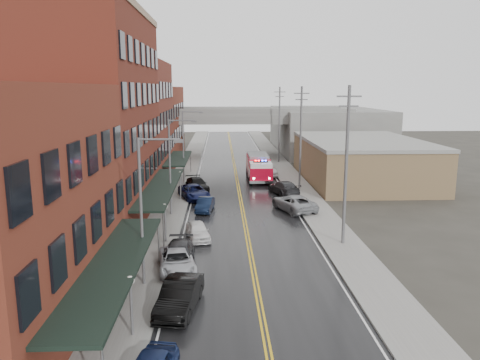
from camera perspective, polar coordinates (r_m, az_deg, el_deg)
name	(u,v)px	position (r m, az deg, el deg)	size (l,w,h in m)	color
ground	(269,357)	(22.30, 3.58, -20.77)	(220.00, 220.00, 0.00)	#2D2B26
road	(241,200)	(50.26, 0.07, -2.41)	(11.00, 160.00, 0.02)	black
sidewalk_left	(172,200)	(50.47, -8.25, -2.39)	(3.00, 160.00, 0.15)	slate
sidewalk_right	(308,198)	(51.07, 8.28, -2.23)	(3.00, 160.00, 0.15)	slate
curb_left	(188,200)	(50.33, -6.38, -2.38)	(0.30, 160.00, 0.15)	gray
curb_right	(293,199)	(50.79, 6.45, -2.26)	(0.30, 160.00, 0.15)	gray
brick_building_b	(93,120)	(43.39, -17.49, 6.95)	(9.00, 20.00, 18.00)	#5D2718
brick_building_c	(131,123)	(60.52, -13.15, 6.79)	(9.00, 15.00, 15.00)	#5F2B1C
brick_building_far	(152,124)	(77.85, -10.73, 6.68)	(9.00, 20.00, 12.00)	maroon
tan_building	(361,161)	(62.23, 14.56, 2.20)	(14.00, 22.00, 5.00)	olive
right_far_block	(326,130)	(91.39, 10.38, 6.07)	(18.00, 30.00, 8.00)	slate
awning_0	(116,263)	(25.04, -14.91, -9.81)	(2.60, 16.00, 3.09)	black
awning_1	(162,187)	(43.07, -9.54, -0.80)	(2.60, 18.00, 3.09)	black
awning_2	(178,158)	(60.21, -7.51, 2.64)	(2.60, 13.00, 3.09)	black
globe_lamp_0	(131,292)	(23.27, -13.20, -13.18)	(0.44, 0.44, 3.12)	#59595B
globe_lamp_1	(165,214)	(36.34, -9.14, -4.11)	(0.44, 0.44, 3.12)	#59595B
globe_lamp_2	(180,179)	(49.92, -7.29, 0.11)	(0.44, 0.44, 3.12)	#59595B
street_lamp_0	(145,203)	(27.98, -11.50, -2.73)	(2.64, 0.22, 9.00)	#59595B
street_lamp_1	(172,161)	(43.55, -8.24, 2.31)	(2.64, 0.22, 9.00)	#59595B
street_lamp_2	(185,142)	(59.36, -6.70, 4.68)	(2.64, 0.22, 9.00)	#59595B
utility_pole_0	(346,163)	(35.50, 12.82, 1.99)	(1.80, 0.24, 12.00)	#59595B
utility_pole_1	(301,136)	(54.89, 7.40, 5.32)	(1.80, 0.24, 12.00)	#59595B
utility_pole_2	(279,123)	(74.60, 4.81, 6.89)	(1.80, 0.24, 12.00)	#59595B
overpass	(233,122)	(81.05, -0.91, 7.03)	(40.00, 10.00, 7.50)	slate
fire_truck	(259,167)	(60.76, 2.29, 1.63)	(3.59, 8.90, 3.24)	#AB071F
parked_car_left_1	(180,296)	(26.05, -7.38, -13.84)	(1.74, 4.98, 1.64)	black
parked_car_left_2	(177,261)	(31.20, -7.69, -9.78)	(2.30, 4.99, 1.39)	#B3B6BC
parked_car_left_3	(178,255)	(32.21, -7.52, -9.03)	(2.04, 5.01, 1.45)	#27282A
parked_car_left_4	(198,231)	(37.35, -5.18, -6.19)	(1.62, 4.02, 1.37)	white
parked_car_left_5	(205,204)	(45.64, -4.28, -3.00)	(1.40, 4.01, 1.32)	black
parked_car_left_6	(194,192)	(50.77, -5.61, -1.46)	(2.51, 5.45, 1.51)	#111741
parked_car_left_7	(197,184)	(54.82, -5.25, -0.53)	(2.06, 5.08, 1.47)	black
parked_car_right_0	(294,203)	(45.94, 6.57, -2.77)	(2.64, 5.73, 1.59)	gray
parked_car_right_1	(284,188)	(52.95, 5.36, -0.93)	(2.12, 5.22, 1.52)	#2B2B2E
parked_car_right_2	(271,172)	(63.50, 3.85, 1.04)	(1.59, 3.95, 1.35)	white
parked_car_right_3	(262,163)	(70.27, 2.65, 2.14)	(1.71, 4.90, 1.62)	black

